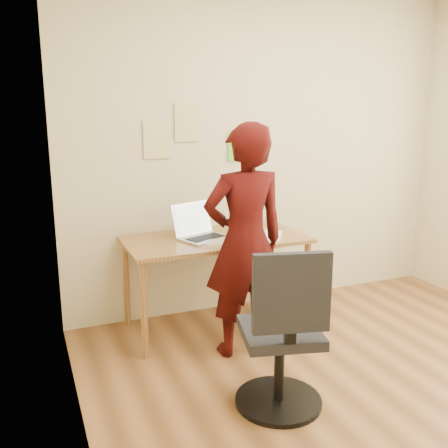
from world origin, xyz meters
name	(u,v)px	position (x,y,z in m)	size (l,w,h in m)	color
room	(411,178)	(0.00, 0.00, 1.35)	(3.58, 3.58, 2.78)	brown
desk	(216,248)	(-0.60, 1.38, 0.65)	(1.40, 0.70, 0.74)	olive
laptop	(201,231)	(-0.71, 1.41, 0.79)	(0.46, 0.43, 0.26)	#B0B0B7
paper_sheet	(266,235)	(-0.20, 1.30, 0.74)	(0.23, 0.33, 0.00)	white
phone	(260,239)	(-0.31, 1.19, 0.74)	(0.06, 0.11, 0.01)	black
wall_note_left	(157,139)	(-0.95, 1.74, 1.48)	(0.21, 0.00, 0.30)	#D3C27E
wall_note_mid	(187,122)	(-0.69, 1.74, 1.61)	(0.21, 0.00, 0.30)	#D3C27E
wall_note_right	(238,146)	(-0.25, 1.74, 1.41)	(0.18, 0.00, 0.24)	#5ECC2E
office_chair	(283,342)	(-0.66, 0.17, 0.43)	(0.53, 0.54, 1.00)	black
person	(245,242)	(-0.56, 0.92, 0.82)	(0.60, 0.39, 1.64)	#310806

